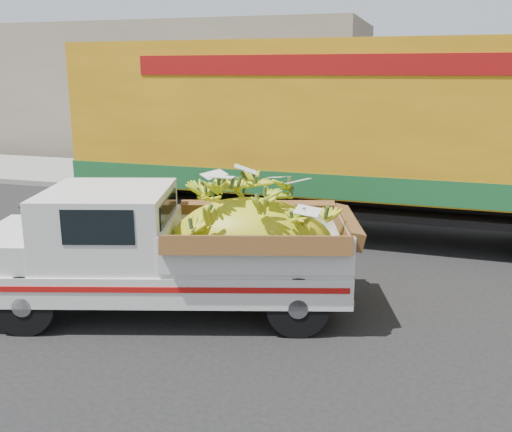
% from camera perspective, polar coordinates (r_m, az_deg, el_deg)
% --- Properties ---
extents(ground, '(100.00, 100.00, 0.00)m').
position_cam_1_polar(ground, '(7.81, -12.77, -10.62)').
color(ground, black).
rests_on(ground, ground).
extents(curb, '(60.00, 0.25, 0.15)m').
position_cam_1_polar(curb, '(14.58, 2.29, 1.74)').
color(curb, gray).
rests_on(curb, ground).
extents(sidewalk, '(60.00, 4.00, 0.14)m').
position_cam_1_polar(sidewalk, '(16.58, 4.19, 3.22)').
color(sidewalk, gray).
rests_on(sidewalk, ground).
extents(building_left, '(18.00, 6.00, 5.00)m').
position_cam_1_polar(building_left, '(24.69, -11.18, 12.31)').
color(building_left, gray).
rests_on(building_left, ground).
extents(pickup_truck, '(5.20, 3.09, 1.72)m').
position_cam_1_polar(pickup_truck, '(7.81, -6.24, -3.07)').
color(pickup_truck, black).
rests_on(pickup_truck, ground).
extents(semi_trailer, '(12.02, 2.72, 3.80)m').
position_cam_1_polar(semi_trailer, '(11.42, 11.21, 8.39)').
color(semi_trailer, black).
rests_on(semi_trailer, ground).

